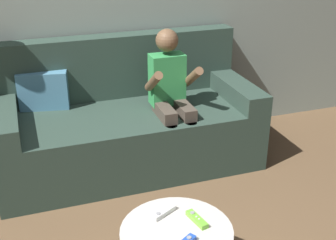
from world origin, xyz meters
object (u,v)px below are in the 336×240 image
at_px(coffee_table, 176,237).
at_px(game_remote_white_far_corner, 164,212).
at_px(person_seated_on_couch, 171,94).
at_px(game_remote_lime_center, 197,219).
at_px(couch, 126,124).

xyz_separation_m(coffee_table, game_remote_white_far_corner, (-0.02, 0.13, 0.05)).
distance_m(person_seated_on_couch, game_remote_white_far_corner, 1.11).
xyz_separation_m(coffee_table, game_remote_lime_center, (0.11, 0.02, 0.05)).
bearing_deg(person_seated_on_couch, game_remote_lime_center, -103.47).
distance_m(coffee_table, game_remote_lime_center, 0.13).
relative_size(couch, person_seated_on_couch, 1.83).
xyz_separation_m(person_seated_on_couch, game_remote_lime_center, (-0.27, -1.13, -0.18)).
height_order(couch, person_seated_on_couch, person_seated_on_couch).
relative_size(coffee_table, game_remote_lime_center, 3.62).
distance_m(person_seated_on_couch, coffee_table, 1.23).
distance_m(couch, person_seated_on_couch, 0.43).
height_order(coffee_table, game_remote_white_far_corner, game_remote_white_far_corner).
bearing_deg(game_remote_lime_center, couch, 90.69).
height_order(couch, game_remote_white_far_corner, couch).
bearing_deg(person_seated_on_couch, coffee_table, -108.31).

